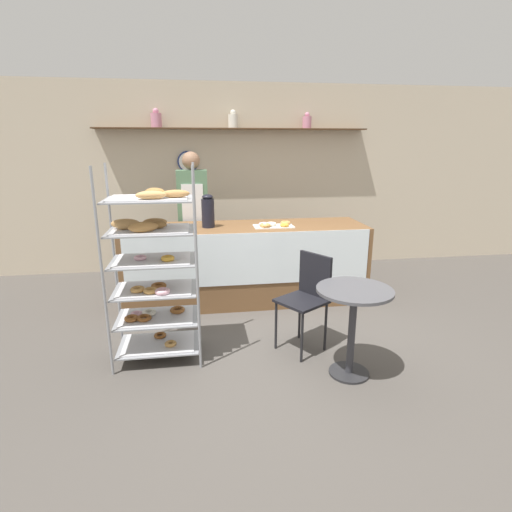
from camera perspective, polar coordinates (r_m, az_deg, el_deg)
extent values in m
plane|color=#4C4742|center=(3.85, 0.99, -13.15)|extent=(14.00, 14.00, 0.00)
cube|color=beige|center=(6.07, -3.15, 10.92)|extent=(10.00, 0.06, 2.70)
cube|color=#4C331E|center=(5.90, -3.11, 17.70)|extent=(3.83, 0.24, 0.02)
cylinder|color=#CC7F99|center=(5.90, -14.06, 18.28)|extent=(0.15, 0.15, 0.19)
sphere|color=#CC7F99|center=(5.91, -14.14, 19.44)|extent=(0.08, 0.08, 0.08)
cylinder|color=silver|center=(5.90, -3.28, 18.67)|extent=(0.14, 0.14, 0.18)
sphere|color=silver|center=(5.91, -3.30, 19.79)|extent=(0.08, 0.08, 0.08)
cylinder|color=#CC7F99|center=(6.09, 7.29, 18.41)|extent=(0.13, 0.13, 0.17)
sphere|color=#CC7F99|center=(6.10, 7.32, 19.39)|extent=(0.07, 0.07, 0.07)
cylinder|color=navy|center=(5.98, -9.69, 13.15)|extent=(0.30, 0.03, 0.30)
cylinder|color=white|center=(5.96, -9.69, 13.14)|extent=(0.26, 0.00, 0.26)
cube|color=brown|center=(4.84, -1.42, -1.05)|extent=(2.85, 0.78, 0.92)
cube|color=silver|center=(4.41, -0.81, -0.46)|extent=(2.73, 0.01, 0.59)
cylinder|color=gray|center=(3.34, -21.07, -2.93)|extent=(0.02, 0.02, 1.71)
cylinder|color=gray|center=(3.25, -8.43, -2.49)|extent=(0.02, 0.02, 1.71)
cylinder|color=gray|center=(3.79, -19.55, -0.60)|extent=(0.02, 0.02, 1.71)
cylinder|color=gray|center=(3.71, -8.46, -0.16)|extent=(0.02, 0.02, 1.71)
cube|color=gray|center=(3.78, -13.65, -12.17)|extent=(0.70, 0.47, 0.01)
cube|color=silver|center=(3.77, -13.66, -12.01)|extent=(0.62, 0.41, 0.01)
torus|color=tan|center=(3.70, -12.10, -12.14)|extent=(0.10, 0.10, 0.03)
torus|color=brown|center=(3.87, -13.54, -10.96)|extent=(0.11, 0.11, 0.03)
cube|color=gray|center=(3.67, -13.91, -8.56)|extent=(0.70, 0.47, 0.01)
cube|color=silver|center=(3.66, -13.93, -8.38)|extent=(0.62, 0.41, 0.01)
torus|color=brown|center=(3.61, -15.69, -8.52)|extent=(0.13, 0.13, 0.03)
torus|color=#EAB2C1|center=(3.71, -16.68, -7.92)|extent=(0.11, 0.11, 0.03)
torus|color=brown|center=(3.69, -11.16, -7.56)|extent=(0.13, 0.13, 0.04)
torus|color=silver|center=(3.69, -15.06, -7.81)|extent=(0.12, 0.12, 0.04)
torus|color=brown|center=(3.62, -17.37, -8.50)|extent=(0.12, 0.12, 0.04)
cube|color=gray|center=(3.57, -14.19, -4.72)|extent=(0.70, 0.47, 0.01)
cube|color=silver|center=(3.56, -14.20, -4.54)|extent=(0.62, 0.41, 0.01)
torus|color=tan|center=(3.46, -14.84, -4.79)|extent=(0.12, 0.12, 0.04)
torus|color=tan|center=(3.52, -16.56, -4.59)|extent=(0.12, 0.12, 0.04)
torus|color=#EAB2C1|center=(3.41, -13.22, -4.93)|extent=(0.13, 0.13, 0.04)
torus|color=brown|center=(3.56, -13.72, -4.15)|extent=(0.13, 0.13, 0.03)
cube|color=gray|center=(3.49, -14.48, -0.70)|extent=(0.70, 0.47, 0.01)
cube|color=silver|center=(3.48, -14.49, -0.51)|extent=(0.62, 0.41, 0.01)
torus|color=gold|center=(3.40, -12.50, -0.31)|extent=(0.11, 0.11, 0.04)
torus|color=#EAB2C1|center=(3.50, -16.21, -0.22)|extent=(0.11, 0.11, 0.03)
cube|color=gray|center=(3.42, -14.78, 3.50)|extent=(0.70, 0.47, 0.01)
cube|color=silver|center=(3.42, -14.79, 3.70)|extent=(0.62, 0.41, 0.01)
ellipsoid|color=#B27F47|center=(3.53, -14.23, 4.75)|extent=(0.21, 0.09, 0.07)
ellipsoid|color=tan|center=(3.43, -17.87, 4.26)|extent=(0.21, 0.12, 0.08)
ellipsoid|color=olive|center=(3.41, -13.88, 4.39)|extent=(0.17, 0.12, 0.07)
ellipsoid|color=tan|center=(3.46, -18.14, 4.39)|extent=(0.25, 0.09, 0.09)
ellipsoid|color=olive|center=(3.29, -15.81, 4.01)|extent=(0.25, 0.13, 0.08)
cube|color=gray|center=(3.38, -15.09, 7.83)|extent=(0.70, 0.47, 0.01)
cube|color=silver|center=(3.38, -15.10, 8.04)|extent=(0.62, 0.41, 0.01)
ellipsoid|color=#B27F47|center=(3.28, -11.45, 8.71)|extent=(0.23, 0.09, 0.06)
ellipsoid|color=olive|center=(3.35, -14.23, 8.80)|extent=(0.19, 0.15, 0.08)
ellipsoid|color=tan|center=(3.23, -14.77, 8.42)|extent=(0.24, 0.11, 0.07)
cube|color=#282833|center=(5.35, -8.72, 0.36)|extent=(0.23, 0.19, 0.91)
cube|color=#4C7051|center=(5.20, -9.07, 8.58)|extent=(0.38, 0.22, 0.63)
cube|color=silver|center=(5.10, -9.03, 7.16)|extent=(0.27, 0.01, 0.53)
sphere|color=#8C664C|center=(5.16, -9.29, 13.32)|extent=(0.22, 0.22, 0.22)
cylinder|color=#262628|center=(3.58, 13.12, -15.89)|extent=(0.33, 0.33, 0.02)
cylinder|color=#333338|center=(3.40, 13.51, -10.61)|extent=(0.06, 0.06, 0.71)
cylinder|color=#4C4C51|center=(3.26, 13.92, -4.77)|extent=(0.61, 0.61, 0.02)
cylinder|color=black|center=(3.76, 2.88, -9.87)|extent=(0.02, 0.02, 0.47)
cylinder|color=black|center=(3.56, 6.58, -11.51)|extent=(0.02, 0.02, 0.47)
cylinder|color=black|center=(3.97, 6.25, -8.49)|extent=(0.02, 0.02, 0.47)
cylinder|color=black|center=(3.79, 9.91, -9.92)|extent=(0.02, 0.02, 0.47)
cube|color=black|center=(3.67, 6.52, -6.41)|extent=(0.53, 0.53, 0.03)
cube|color=black|center=(3.72, 8.44, -2.67)|extent=(0.22, 0.32, 0.40)
cylinder|color=black|center=(4.65, -6.87, 6.10)|extent=(0.15, 0.15, 0.33)
ellipsoid|color=black|center=(4.62, -6.95, 8.39)|extent=(0.12, 0.12, 0.06)
cube|color=white|center=(4.67, 2.52, 4.27)|extent=(0.46, 0.24, 0.01)
torus|color=tan|center=(4.59, 1.34, 4.40)|extent=(0.13, 0.13, 0.04)
torus|color=silver|center=(4.67, 2.20, 4.59)|extent=(0.12, 0.12, 0.04)
torus|color=gold|center=(4.64, 4.10, 4.41)|extent=(0.11, 0.11, 0.03)
torus|color=#EAB2C1|center=(4.66, 1.09, 4.56)|extent=(0.12, 0.12, 0.04)
torus|color=tan|center=(4.77, 4.25, 4.77)|extent=(0.12, 0.12, 0.03)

